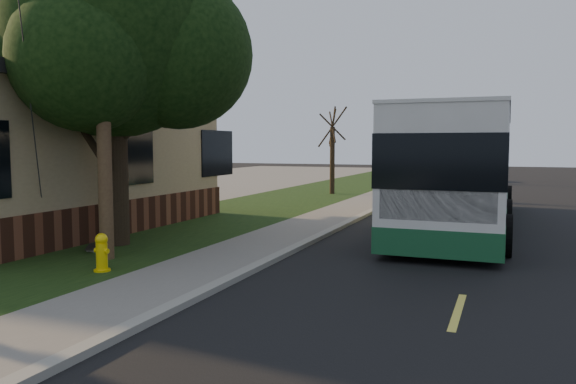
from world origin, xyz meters
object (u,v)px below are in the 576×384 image
(utility_pole, at_px, (101,42))
(distant_car, at_px, (460,171))
(bare_tree_near, at_px, (332,152))
(fire_hydrant, at_px, (102,253))
(bare_tree_far, at_px, (390,152))
(leafy_tree, at_px, (118,33))
(skateboard_main, at_px, (92,247))
(traffic_signal, at_px, (449,135))
(dumpster, at_px, (42,200))
(transit_bus, at_px, (462,167))

(utility_pole, height_order, distant_car, utility_pole)
(utility_pole, distance_m, distant_car, 31.01)
(bare_tree_near, relative_size, distant_car, 1.11)
(fire_hydrant, distance_m, bare_tree_far, 30.04)
(utility_pole, distance_m, leafy_tree, 1.94)
(fire_hydrant, bearing_deg, skateboard_main, 135.24)
(traffic_signal, height_order, skateboard_main, traffic_signal)
(leafy_tree, xyz_separation_m, skateboard_main, (-0.14, -0.95, -5.04))
(traffic_signal, xyz_separation_m, dumpster, (-9.54, -29.06, -2.39))
(fire_hydrant, bearing_deg, distant_car, 82.52)
(traffic_signal, bearing_deg, transit_bus, -83.52)
(traffic_signal, bearing_deg, skateboard_main, -98.47)
(transit_bus, relative_size, dumpster, 6.88)
(utility_pole, relative_size, dumpster, 4.92)
(fire_hydrant, xyz_separation_m, utility_pole, (-0.71, 0.99, 4.20))
(utility_pole, bearing_deg, bare_tree_near, 90.66)
(bare_tree_near, bearing_deg, utility_pole, -89.34)
(leafy_tree, xyz_separation_m, bare_tree_near, (0.67, 15.35, -3.02))
(distant_car, bearing_deg, transit_bus, -90.94)
(utility_pole, xyz_separation_m, dumpster, (-5.74, 3.95, -3.86))
(bare_tree_far, bearing_deg, dumpster, -103.56)
(bare_tree_far, height_order, traffic_signal, traffic_signal)
(fire_hydrant, relative_size, bare_tree_near, 0.17)
(skateboard_main, bearing_deg, dumpster, 145.54)
(utility_pole, distance_m, bare_tree_far, 29.13)
(bare_tree_far, distance_m, skateboard_main, 28.39)
(distant_car, bearing_deg, traffic_signal, 105.59)
(bare_tree_near, xyz_separation_m, distant_car, (5.02, 13.37, -1.49))
(dumpster, height_order, distant_car, dumpster)
(bare_tree_far, bearing_deg, distant_car, 16.89)
(leafy_tree, bearing_deg, transit_bus, 41.81)
(skateboard_main, bearing_deg, traffic_signal, 81.53)
(leafy_tree, height_order, bare_tree_far, leafy_tree)
(distant_car, bearing_deg, bare_tree_far, -168.68)
(leafy_tree, xyz_separation_m, distant_car, (5.69, 28.72, -4.50))
(leafy_tree, relative_size, bare_tree_near, 1.81)
(fire_hydrant, relative_size, skateboard_main, 0.89)
(bare_tree_near, xyz_separation_m, traffic_signal, (4.00, 16.00, 1.01))
(dumpster, distance_m, distant_car, 28.46)
(utility_pole, xyz_separation_m, distant_car, (4.82, 30.38, -3.97))
(transit_bus, bearing_deg, traffic_signal, 96.48)
(utility_pole, relative_size, leafy_tree, 1.16)
(leafy_tree, bearing_deg, bare_tree_far, 87.55)
(utility_pole, relative_size, bare_tree_near, 2.11)
(dumpster, bearing_deg, distant_car, 68.22)
(transit_bus, distance_m, distant_car, 22.14)
(dumpster, xyz_separation_m, distant_car, (10.56, 26.43, -0.11))
(transit_bus, relative_size, skateboard_main, 15.27)
(dumpster, bearing_deg, fire_hydrant, -37.50)
(leafy_tree, bearing_deg, distant_car, 78.80)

